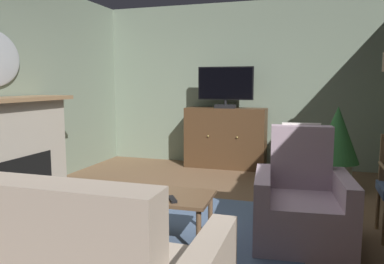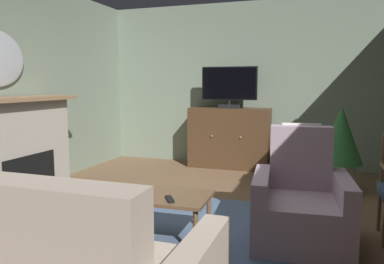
% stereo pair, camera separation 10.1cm
% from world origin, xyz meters
% --- Properties ---
extents(ground_plane, '(5.64, 6.72, 0.04)m').
position_xyz_m(ground_plane, '(0.00, 0.00, -0.02)').
color(ground_plane, brown).
extents(wall_back, '(5.64, 0.10, 2.81)m').
position_xyz_m(wall_back, '(0.00, 3.11, 1.41)').
color(wall_back, gray).
rests_on(wall_back, ground_plane).
extents(rug_central, '(2.37, 2.16, 0.01)m').
position_xyz_m(rug_central, '(-0.08, -0.15, 0.01)').
color(rug_central, slate).
rests_on(rug_central, ground_plane).
extents(fireplace, '(0.86, 1.69, 1.27)m').
position_xyz_m(fireplace, '(-2.24, 0.10, 0.60)').
color(fireplace, '#4C4C51').
rests_on(fireplace, ground_plane).
extents(tv_cabinet, '(1.36, 0.49, 1.02)m').
position_xyz_m(tv_cabinet, '(-0.26, 2.76, 0.49)').
color(tv_cabinet, '#352315').
rests_on(tv_cabinet, ground_plane).
extents(television, '(0.93, 0.20, 0.69)m').
position_xyz_m(television, '(-0.26, 2.71, 1.38)').
color(television, black).
rests_on(television, tv_cabinet).
extents(coffee_table, '(1.03, 0.59, 0.44)m').
position_xyz_m(coffee_table, '(-0.19, -0.45, 0.39)').
color(coffee_table, brown).
rests_on(coffee_table, ground_plane).
extents(tv_remote, '(0.13, 0.17, 0.02)m').
position_xyz_m(tv_remote, '(0.01, -0.59, 0.45)').
color(tv_remote, black).
rests_on(tv_remote, coffee_table).
extents(armchair_by_fireplace, '(0.91, 0.91, 1.05)m').
position_xyz_m(armchair_by_fireplace, '(1.06, -0.05, 0.33)').
color(armchair_by_fireplace, '#AD93A3').
rests_on(armchair_by_fireplace, ground_plane).
extents(potted_plant_on_hearth_side, '(0.57, 0.57, 1.14)m').
position_xyz_m(potted_plant_on_hearth_side, '(1.46, 1.76, 0.64)').
color(potted_plant_on_hearth_side, beige).
rests_on(potted_plant_on_hearth_side, ground_plane).
extents(cat, '(0.47, 0.54, 0.22)m').
position_xyz_m(cat, '(-0.94, 0.46, 0.10)').
color(cat, '#937A5B').
rests_on(cat, ground_plane).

